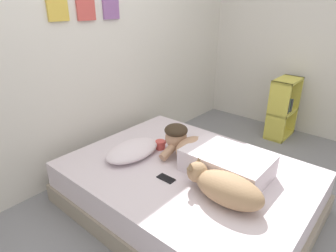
% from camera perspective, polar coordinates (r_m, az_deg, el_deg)
% --- Properties ---
extents(ground_plane, '(12.95, 12.95, 0.00)m').
position_cam_1_polar(ground_plane, '(2.41, 8.87, -18.67)').
color(ground_plane, gray).
extents(back_wall, '(4.47, 0.12, 2.50)m').
position_cam_1_polar(back_wall, '(2.83, -16.11, 15.52)').
color(back_wall, silver).
rests_on(back_wall, ground).
extents(side_wall_right, '(0.10, 5.82, 2.50)m').
position_cam_1_polar(side_wall_right, '(4.01, 25.95, 16.30)').
color(side_wall_right, silver).
rests_on(side_wall_right, ground).
extents(bed, '(1.46, 1.93, 0.38)m').
position_cam_1_polar(bed, '(2.44, 3.72, -12.12)').
color(bed, gray).
rests_on(bed, ground).
extents(pillow, '(0.52, 0.32, 0.11)m').
position_cam_1_polar(pillow, '(2.48, -7.09, -4.80)').
color(pillow, silver).
rests_on(pillow, bed).
extents(person_lying, '(0.43, 0.92, 0.27)m').
position_cam_1_polar(person_lying, '(2.30, 8.62, -5.83)').
color(person_lying, silver).
rests_on(person_lying, bed).
extents(dog, '(0.26, 0.57, 0.21)m').
position_cam_1_polar(dog, '(1.97, 11.22, -11.85)').
color(dog, '#9E7A56').
rests_on(dog, bed).
extents(coffee_cup, '(0.12, 0.09, 0.07)m').
position_cam_1_polar(coffee_cup, '(2.59, -1.52, -3.73)').
color(coffee_cup, '#D84C47').
rests_on(coffee_cup, bed).
extents(cell_phone, '(0.07, 0.14, 0.01)m').
position_cam_1_polar(cell_phone, '(2.19, -0.39, -10.41)').
color(cell_phone, black).
rests_on(cell_phone, bed).
extents(bookshelf, '(0.45, 0.24, 0.75)m').
position_cam_1_polar(bookshelf, '(3.85, 21.91, 3.35)').
color(bookshelf, '#D8CC4C').
rests_on(bookshelf, ground).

